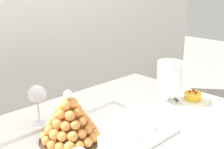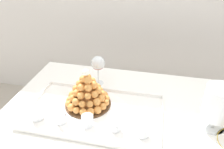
% 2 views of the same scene
% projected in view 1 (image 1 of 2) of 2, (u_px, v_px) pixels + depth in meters
% --- Properties ---
extents(buffet_table, '(1.32, 0.89, 0.77)m').
position_uv_depth(buffet_table, '(112.00, 144.00, 1.33)').
color(buffet_table, brown).
rests_on(buffet_table, ground_plane).
extents(serving_tray, '(0.68, 0.41, 0.02)m').
position_uv_depth(serving_tray, '(89.00, 141.00, 1.16)').
color(serving_tray, white).
rests_on(serving_tray, buffet_table).
extents(croquembouche, '(0.25, 0.25, 0.21)m').
position_uv_depth(croquembouche, '(69.00, 122.00, 1.14)').
color(croquembouche, '#4C331E').
rests_on(croquembouche, serving_tray).
extents(dessert_cup_centre, '(0.06, 0.06, 0.05)m').
position_uv_depth(dessert_cup_centre, '(105.00, 145.00, 1.08)').
color(dessert_cup_centre, silver).
rests_on(dessert_cup_centre, serving_tray).
extents(dessert_cup_mid_right, '(0.05, 0.05, 0.05)m').
position_uv_depth(dessert_cup_mid_right, '(129.00, 133.00, 1.17)').
color(dessert_cup_mid_right, silver).
rests_on(dessert_cup_mid_right, serving_tray).
extents(dessert_cup_right, '(0.05, 0.05, 0.05)m').
position_uv_depth(dessert_cup_right, '(151.00, 124.00, 1.25)').
color(dessert_cup_right, silver).
rests_on(dessert_cup_right, serving_tray).
extents(macaron_goblet, '(0.13, 0.13, 0.23)m').
position_uv_depth(macaron_goblet, '(169.00, 77.00, 1.51)').
color(macaron_goblet, white).
rests_on(macaron_goblet, buffet_table).
extents(fruit_tart_plate, '(0.20, 0.20, 0.06)m').
position_uv_depth(fruit_tart_plate, '(192.00, 98.00, 1.57)').
color(fruit_tart_plate, white).
rests_on(fruit_tart_plate, buffet_table).
extents(wine_glass, '(0.08, 0.08, 0.18)m').
position_uv_depth(wine_glass, '(37.00, 96.00, 1.28)').
color(wine_glass, silver).
rests_on(wine_glass, buffet_table).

